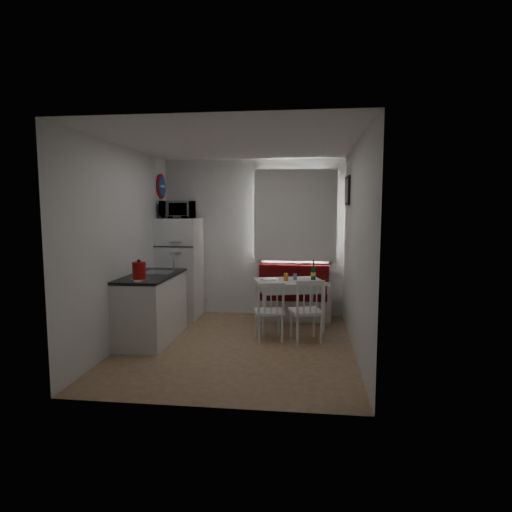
{
  "coord_description": "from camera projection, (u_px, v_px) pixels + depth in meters",
  "views": [
    {
      "loc": [
        0.89,
        -5.37,
        1.8
      ],
      "look_at": [
        0.19,
        0.5,
        1.13
      ],
      "focal_mm": 30.0,
      "sensor_mm": 36.0,
      "label": 1
    }
  ],
  "objects": [
    {
      "name": "wine_bottle",
      "position": [
        313.0,
        270.0,
        6.36
      ],
      "size": [
        0.07,
        0.07,
        0.29
      ],
      "primitive_type": null,
      "color": "#133C22",
      "rests_on": "dining_table"
    },
    {
      "name": "dining_table",
      "position": [
        289.0,
        286.0,
        6.33
      ],
      "size": [
        1.13,
        0.93,
        0.73
      ],
      "rotation": [
        0.0,
        0.0,
        0.28
      ],
      "color": "white",
      "rests_on": "floor"
    },
    {
      "name": "curtain",
      "position": [
        295.0,
        216.0,
        6.96
      ],
      "size": [
        1.35,
        0.02,
        1.5
      ],
      "primitive_type": "cube",
      "color": "white",
      "rests_on": "wall_back"
    },
    {
      "name": "fridge",
      "position": [
        180.0,
        268.0,
        7.04
      ],
      "size": [
        0.65,
        0.65,
        1.63
      ],
      "primitive_type": "cube",
      "color": "white",
      "rests_on": "floor"
    },
    {
      "name": "microwave",
      "position": [
        178.0,
        210.0,
        6.88
      ],
      "size": [
        0.51,
        0.34,
        0.28
      ],
      "primitive_type": "imported",
      "color": "white",
      "rests_on": "fridge"
    },
    {
      "name": "kettle",
      "position": [
        139.0,
        271.0,
        5.25
      ],
      "size": [
        0.2,
        0.2,
        0.26
      ],
      "primitive_type": "cylinder",
      "color": "#AB0D0D",
      "rests_on": "kitchen_counter"
    },
    {
      "name": "wall_left",
      "position": [
        124.0,
        246.0,
        5.64
      ],
      "size": [
        0.02,
        3.5,
        2.6
      ],
      "primitive_type": "cube",
      "color": "white",
      "rests_on": "floor"
    },
    {
      "name": "wall_sign",
      "position": [
        162.0,
        186.0,
        6.97
      ],
      "size": [
        0.03,
        0.4,
        0.4
      ],
      "primitive_type": "cylinder",
      "rotation": [
        0.0,
        1.57,
        0.0
      ],
      "color": "#184094",
      "rests_on": "wall_left"
    },
    {
      "name": "kitchen_counter",
      "position": [
        152.0,
        307.0,
        5.85
      ],
      "size": [
        0.62,
        1.32,
        1.16
      ],
      "color": "white",
      "rests_on": "floor"
    },
    {
      "name": "drinking_glass_orange",
      "position": [
        286.0,
        277.0,
        6.27
      ],
      "size": [
        0.07,
        0.07,
        0.11
      ],
      "primitive_type": "cylinder",
      "color": "orange",
      "rests_on": "dining_table"
    },
    {
      "name": "ceiling",
      "position": [
        236.0,
        143.0,
        5.31
      ],
      "size": [
        3.0,
        3.5,
        0.02
      ],
      "primitive_type": "cube",
      "color": "white",
      "rests_on": "wall_back"
    },
    {
      "name": "wall_back",
      "position": [
        253.0,
        238.0,
        7.19
      ],
      "size": [
        3.0,
        0.02,
        2.6
      ],
      "primitive_type": "cube",
      "color": "white",
      "rests_on": "floor"
    },
    {
      "name": "floor",
      "position": [
        237.0,
        346.0,
        5.61
      ],
      "size": [
        3.0,
        3.5,
        0.02
      ],
      "primitive_type": "cube",
      "color": "#8F694C",
      "rests_on": "ground"
    },
    {
      "name": "wall_right",
      "position": [
        356.0,
        249.0,
        5.28
      ],
      "size": [
        0.02,
        3.5,
        2.6
      ],
      "primitive_type": "cube",
      "color": "white",
      "rests_on": "floor"
    },
    {
      "name": "drinking_glass_blue",
      "position": [
        295.0,
        277.0,
        6.36
      ],
      "size": [
        0.06,
        0.06,
        0.09
      ],
      "primitive_type": "cylinder",
      "color": "#6F8FBD",
      "rests_on": "dining_table"
    },
    {
      "name": "plate",
      "position": [
        269.0,
        279.0,
        6.38
      ],
      "size": [
        0.25,
        0.25,
        0.02
      ],
      "primitive_type": "cylinder",
      "color": "white",
      "rests_on": "dining_table"
    },
    {
      "name": "chair_left",
      "position": [
        269.0,
        305.0,
        5.73
      ],
      "size": [
        0.46,
        0.44,
        0.44
      ],
      "rotation": [
        0.0,
        0.0,
        0.23
      ],
      "color": "white",
      "rests_on": "floor"
    },
    {
      "name": "picture_frame",
      "position": [
        347.0,
        191.0,
        6.29
      ],
      "size": [
        0.04,
        0.52,
        0.42
      ],
      "primitive_type": "cube",
      "color": "black",
      "rests_on": "wall_right"
    },
    {
      "name": "wall_front",
      "position": [
        203.0,
        265.0,
        3.73
      ],
      "size": [
        3.0,
        0.02,
        2.6
      ],
      "primitive_type": "cube",
      "color": "white",
      "rests_on": "floor"
    },
    {
      "name": "bench",
      "position": [
        293.0,
        301.0,
        6.98
      ],
      "size": [
        1.2,
        0.46,
        0.86
      ],
      "color": "white",
      "rests_on": "floor"
    },
    {
      "name": "chair_right",
      "position": [
        306.0,
        304.0,
        5.67
      ],
      "size": [
        0.5,
        0.49,
        0.46
      ],
      "rotation": [
        0.0,
        0.0,
        0.31
      ],
      "color": "white",
      "rests_on": "floor"
    },
    {
      "name": "window",
      "position": [
        295.0,
        219.0,
        7.04
      ],
      "size": [
        1.22,
        0.06,
        1.47
      ],
      "primitive_type": "cube",
      "color": "white",
      "rests_on": "wall_back"
    }
  ]
}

